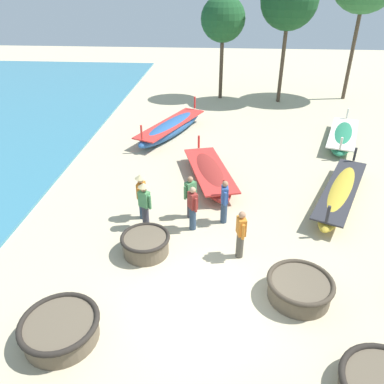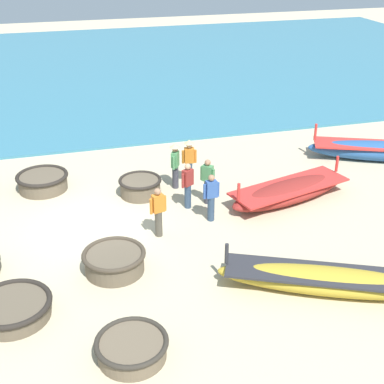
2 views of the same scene
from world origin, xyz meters
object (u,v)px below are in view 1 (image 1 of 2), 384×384
at_px(long_boat_blue_hull, 210,173).
at_px(fisherman_standing_right, 141,194).
at_px(long_boat_ochre_hull, 341,192).
at_px(fisherman_hauling, 241,233).
at_px(coracle_weathered, 146,243).
at_px(coracle_center, 300,288).
at_px(long_boat_red_hull, 171,128).
at_px(tree_left_mid, 223,19).
at_px(fisherman_standing_left, 193,207).
at_px(tree_center, 289,0).
at_px(long_boat_green_hull, 343,136).
at_px(fisherman_with_hat, 224,201).
at_px(fisherman_crouching, 145,203).
at_px(coracle_front_right, 60,328).
at_px(fisherman_by_coracle, 190,196).

xyz_separation_m(long_boat_blue_hull, fisherman_standing_right, (-2.18, -2.89, 0.62)).
relative_size(long_boat_ochre_hull, fisherman_hauling, 3.53).
relative_size(coracle_weathered, coracle_center, 0.86).
height_order(long_boat_red_hull, tree_left_mid, tree_left_mid).
relative_size(fisherman_standing_left, tree_center, 0.20).
bearing_deg(long_boat_green_hull, fisherman_with_hat, -127.91).
bearing_deg(fisherman_hauling, long_boat_green_hull, 59.86).
relative_size(long_boat_red_hull, fisherman_standing_left, 3.70).
bearing_deg(long_boat_red_hull, fisherman_crouching, -88.47).
height_order(coracle_weathered, tree_center, tree_center).
bearing_deg(fisherman_standing_left, coracle_center, -43.83).
bearing_deg(fisherman_crouching, coracle_weathered, -79.70).
bearing_deg(coracle_front_right, tree_left_mid, 80.57).
bearing_deg(long_boat_blue_hull, fisherman_crouching, -119.67).
distance_m(coracle_front_right, tree_center, 21.71).
relative_size(fisherman_crouching, tree_left_mid, 0.26).
bearing_deg(tree_center, fisherman_standing_right, -113.55).
bearing_deg(fisherman_with_hat, fisherman_standing_left, -154.69).
xyz_separation_m(coracle_weathered, tree_center, (5.90, 16.43, 5.72)).
distance_m(coracle_center, long_boat_red_hull, 12.24).
relative_size(long_boat_green_hull, fisherman_by_coracle, 3.25).
distance_m(fisherman_standing_right, fisherman_hauling, 3.72).
relative_size(coracle_front_right, fisherman_standing_left, 1.15).
xyz_separation_m(coracle_front_right, fisherman_hauling, (4.14, 3.25, 0.51)).
relative_size(long_boat_blue_hull, tree_left_mid, 0.74).
bearing_deg(coracle_center, coracle_front_right, -163.02).
height_order(coracle_weathered, long_boat_blue_hull, long_boat_blue_hull).
height_order(long_boat_red_hull, long_boat_ochre_hull, long_boat_red_hull).
relative_size(long_boat_red_hull, long_boat_green_hull, 1.14).
xyz_separation_m(coracle_weathered, long_boat_ochre_hull, (6.61, 3.58, -0.00)).
bearing_deg(tree_left_mid, coracle_weathered, -96.75).
distance_m(coracle_weathered, fisherman_by_coracle, 2.41).
xyz_separation_m(fisherman_standing_left, fisherman_hauling, (1.48, -1.30, 0.00)).
bearing_deg(long_boat_blue_hull, fisherman_standing_right, -127.07).
bearing_deg(fisherman_standing_right, long_boat_blue_hull, 52.93).
height_order(long_boat_blue_hull, fisherman_standing_right, fisherman_standing_right).
relative_size(long_boat_ochre_hull, tree_left_mid, 0.87).
xyz_separation_m(coracle_center, long_boat_red_hull, (-4.73, 11.29, 0.07)).
distance_m(long_boat_ochre_hull, fisherman_with_hat, 4.67).
xyz_separation_m(fisherman_standing_right, fisherman_with_hat, (2.77, -0.05, -0.12)).
bearing_deg(fisherman_with_hat, tree_center, 76.24).
bearing_deg(long_boat_green_hull, tree_center, 108.45).
relative_size(coracle_front_right, fisherman_crouching, 1.08).
bearing_deg(coracle_weathered, fisherman_standing_right, 103.63).
relative_size(long_boat_red_hull, fisherman_crouching, 3.48).
height_order(fisherman_crouching, fisherman_hauling, fisherman_crouching).
xyz_separation_m(coracle_front_right, fisherman_with_hat, (3.66, 5.03, 0.51)).
height_order(long_boat_blue_hull, fisherman_crouching, fisherman_crouching).
distance_m(long_boat_blue_hull, fisherman_standing_right, 3.67).
height_order(long_boat_blue_hull, fisherman_hauling, fisherman_hauling).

